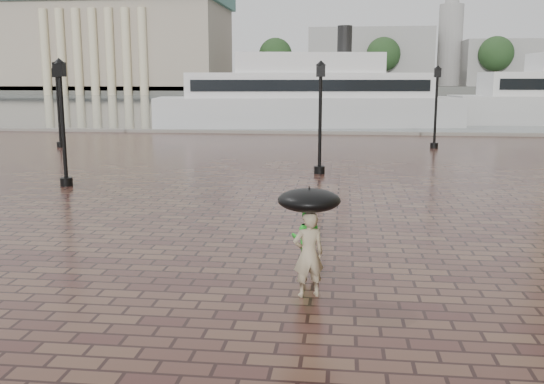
{
  "coord_description": "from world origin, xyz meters",
  "views": [
    {
      "loc": [
        3.97,
        -10.62,
        3.83
      ],
      "look_at": [
        2.44,
        2.26,
        1.4
      ],
      "focal_mm": 40.0,
      "sensor_mm": 36.0,
      "label": 1
    }
  ],
  "objects_px": {
    "street_lamps": "(227,111)",
    "child_pedestrian": "(306,238)",
    "ferry_near": "(308,97)",
    "adult_pedestrian": "(308,254)"
  },
  "relations": [
    {
      "from": "adult_pedestrian",
      "to": "ferry_near",
      "type": "height_order",
      "value": "ferry_near"
    },
    {
      "from": "street_lamps",
      "to": "child_pedestrian",
      "type": "relative_size",
      "value": 16.78
    },
    {
      "from": "street_lamps",
      "to": "child_pedestrian",
      "type": "height_order",
      "value": "street_lamps"
    },
    {
      "from": "adult_pedestrian",
      "to": "child_pedestrian",
      "type": "xyz_separation_m",
      "value": [
        -0.13,
        1.59,
        -0.14
      ]
    },
    {
      "from": "street_lamps",
      "to": "ferry_near",
      "type": "distance_m",
      "value": 21.68
    },
    {
      "from": "child_pedestrian",
      "to": "ferry_near",
      "type": "distance_m",
      "value": 37.84
    },
    {
      "from": "street_lamps",
      "to": "adult_pedestrian",
      "type": "bearing_deg",
      "value": -74.63
    },
    {
      "from": "adult_pedestrian",
      "to": "child_pedestrian",
      "type": "height_order",
      "value": "adult_pedestrian"
    },
    {
      "from": "street_lamps",
      "to": "ferry_near",
      "type": "relative_size",
      "value": 0.86
    },
    {
      "from": "child_pedestrian",
      "to": "ferry_near",
      "type": "xyz_separation_m",
      "value": [
        -2.25,
        37.73,
        1.76
      ]
    }
  ]
}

